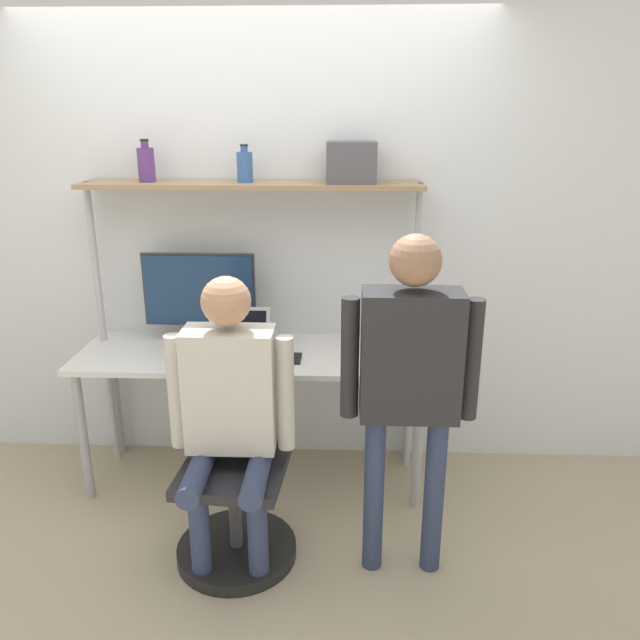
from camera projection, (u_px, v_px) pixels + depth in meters
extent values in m
plane|color=tan|center=(249.00, 509.00, 3.30)|extent=(12.00, 12.00, 0.00)
cube|color=silver|center=(258.00, 233.00, 3.49)|extent=(8.00, 0.06, 2.70)
cube|color=silver|center=(253.00, 355.00, 3.37)|extent=(1.88, 0.61, 0.03)
cylinder|color=#A5A5AA|center=(83.00, 437.00, 3.29)|extent=(0.05, 0.05, 0.73)
cylinder|color=#A5A5AA|center=(418.00, 444.00, 3.22)|extent=(0.05, 0.05, 0.73)
cylinder|color=#A5A5AA|center=(116.00, 396.00, 3.75)|extent=(0.05, 0.05, 0.73)
cylinder|color=#A5A5AA|center=(409.00, 402.00, 3.68)|extent=(0.05, 0.05, 0.73)
cube|color=#997A56|center=(251.00, 185.00, 3.23)|extent=(1.78, 0.28, 0.02)
cylinder|color=#B2B2B7|center=(103.00, 330.00, 3.52)|extent=(0.04, 0.04, 1.65)
cylinder|color=#B2B2B7|center=(413.00, 334.00, 3.45)|extent=(0.04, 0.04, 1.65)
cylinder|color=#333338|center=(202.00, 341.00, 3.51)|extent=(0.21, 0.21, 0.01)
cylinder|color=#333338|center=(202.00, 331.00, 3.49)|extent=(0.06, 0.06, 0.10)
cube|color=#333338|center=(199.00, 290.00, 3.42)|extent=(0.62, 0.01, 0.41)
cube|color=navy|center=(199.00, 290.00, 3.41)|extent=(0.60, 0.02, 0.38)
cube|color=#BCBCC1|center=(238.00, 360.00, 3.24)|extent=(0.32, 0.26, 0.01)
cube|color=black|center=(237.00, 360.00, 3.22)|extent=(0.27, 0.14, 0.00)
cube|color=#BCBCC1|center=(239.00, 331.00, 3.29)|extent=(0.32, 0.08, 0.25)
cube|color=black|center=(239.00, 332.00, 3.28)|extent=(0.28, 0.07, 0.22)
cube|color=black|center=(294.00, 358.00, 3.26)|extent=(0.07, 0.15, 0.01)
cube|color=black|center=(294.00, 357.00, 3.26)|extent=(0.06, 0.13, 0.00)
cylinder|color=black|center=(237.00, 550.00, 2.94)|extent=(0.56, 0.56, 0.06)
cylinder|color=#4C4C51|center=(235.00, 511.00, 2.88)|extent=(0.06, 0.06, 0.37)
cube|color=#26262B|center=(233.00, 471.00, 2.81)|extent=(0.49, 0.49, 0.05)
cube|color=#26262B|center=(242.00, 401.00, 2.93)|extent=(0.42, 0.07, 0.45)
cylinder|color=#2D3856|center=(200.00, 535.00, 2.72)|extent=(0.09, 0.09, 0.48)
cylinder|color=#2D3856|center=(258.00, 536.00, 2.71)|extent=(0.09, 0.09, 0.48)
cylinder|color=#2D3856|center=(198.00, 474.00, 2.66)|extent=(0.10, 0.38, 0.10)
cylinder|color=#2D3856|center=(257.00, 476.00, 2.65)|extent=(0.10, 0.38, 0.10)
cube|color=beige|center=(231.00, 389.00, 2.71)|extent=(0.39, 0.20, 0.55)
cylinder|color=beige|center=(176.00, 392.00, 2.73)|extent=(0.08, 0.08, 0.52)
cylinder|color=beige|center=(286.00, 394.00, 2.71)|extent=(0.08, 0.08, 0.52)
sphere|color=tan|center=(226.00, 301.00, 2.59)|extent=(0.21, 0.21, 0.21)
cylinder|color=#2D3856|center=(374.00, 493.00, 2.77)|extent=(0.09, 0.09, 0.77)
cylinder|color=#2D3856|center=(434.00, 494.00, 2.76)|extent=(0.09, 0.09, 0.77)
cube|color=#262628|center=(411.00, 355.00, 2.56)|extent=(0.41, 0.20, 0.55)
cylinder|color=#262628|center=(350.00, 358.00, 2.57)|extent=(0.08, 0.08, 0.52)
cylinder|color=#262628|center=(472.00, 360.00, 2.55)|extent=(0.08, 0.08, 0.52)
sphere|color=#8C664C|center=(415.00, 260.00, 2.43)|extent=(0.21, 0.21, 0.21)
cylinder|color=#335999|center=(245.00, 167.00, 3.20)|extent=(0.08, 0.08, 0.15)
cylinder|color=#335999|center=(244.00, 149.00, 3.18)|extent=(0.04, 0.04, 0.03)
cylinder|color=black|center=(244.00, 145.00, 3.17)|extent=(0.04, 0.04, 0.01)
cylinder|color=#593372|center=(146.00, 165.00, 3.22)|extent=(0.09, 0.09, 0.17)
cylinder|color=#593372|center=(145.00, 144.00, 3.19)|extent=(0.04, 0.04, 0.03)
cylinder|color=black|center=(144.00, 140.00, 3.18)|extent=(0.04, 0.04, 0.01)
cube|color=#4C4C51|center=(352.00, 162.00, 3.17)|extent=(0.25, 0.20, 0.21)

